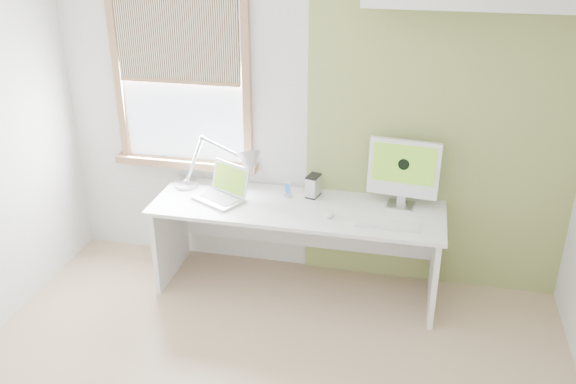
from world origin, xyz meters
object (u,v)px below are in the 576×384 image
(imac, at_px, (404,170))
(laptop, at_px, (224,191))
(desk, at_px, (299,225))
(external_drive, at_px, (313,186))
(desk_lamp, at_px, (237,165))

(imac, bearing_deg, laptop, -172.45)
(desk, relative_size, imac, 4.15)
(laptop, bearing_deg, external_drive, 15.52)
(laptop, distance_m, external_drive, 0.69)
(desk_lamp, height_order, imac, imac)
(laptop, height_order, external_drive, laptop)
(external_drive, height_order, imac, imac)
(desk, distance_m, desk_lamp, 0.67)
(imac, bearing_deg, external_drive, 179.40)
(desk_lamp, xyz_separation_m, laptop, (-0.08, -0.12, -0.17))
(desk_lamp, xyz_separation_m, imac, (1.27, 0.05, 0.05))
(external_drive, relative_size, imac, 0.33)
(desk, distance_m, external_drive, 0.33)
(desk_lamp, distance_m, imac, 1.27)
(desk, distance_m, imac, 0.91)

